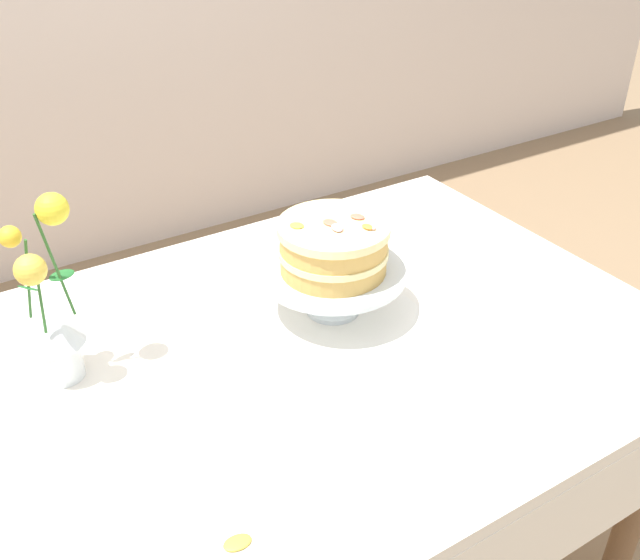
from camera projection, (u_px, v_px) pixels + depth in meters
dining_table at (313, 385)px, 1.42m from camera, size 1.40×1.00×0.74m
linen_napkin at (333, 311)px, 1.47m from camera, size 0.33×0.33×0.00m
cake_stand at (333, 277)px, 1.43m from camera, size 0.29×0.29×0.10m
layer_cake at (333, 247)px, 1.39m from camera, size 0.22×0.22×0.11m
flower_vase at (52, 316)px, 1.23m from camera, size 0.12×0.10×0.35m
loose_petal_0 at (237, 542)px, 0.99m from camera, size 0.04×0.03×0.01m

